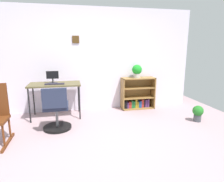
{
  "coord_description": "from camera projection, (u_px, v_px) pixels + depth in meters",
  "views": [
    {
      "loc": [
        -0.42,
        -2.6,
        1.51
      ],
      "look_at": [
        0.43,
        1.33,
        0.61
      ],
      "focal_mm": 31.37,
      "sensor_mm": 36.0,
      "label": 1
    }
  ],
  "objects": [
    {
      "name": "bookshelf_low",
      "position": [
        137.0,
        95.0,
        4.93
      ],
      "size": [
        0.83,
        0.3,
        0.78
      ],
      "color": "olive",
      "rests_on": "ground_plane"
    },
    {
      "name": "potted_plant_floor",
      "position": [
        198.0,
        112.0,
        4.05
      ],
      "size": [
        0.22,
        0.22,
        0.34
      ],
      "color": "#474C51",
      "rests_on": "ground_plane"
    },
    {
      "name": "desk",
      "position": [
        55.0,
        86.0,
        4.21
      ],
      "size": [
        1.08,
        0.59,
        0.75
      ],
      "color": "brown",
      "rests_on": "ground_plane"
    },
    {
      "name": "wall_back",
      "position": [
        87.0,
        60.0,
        4.68
      ],
      "size": [
        5.2,
        0.12,
        2.43
      ],
      "color": "silver",
      "rests_on": "ground_plane"
    },
    {
      "name": "monitor",
      "position": [
        53.0,
        78.0,
        4.21
      ],
      "size": [
        0.25,
        0.19,
        0.26
      ],
      "color": "#262628",
      "rests_on": "desk"
    },
    {
      "name": "keyboard",
      "position": [
        55.0,
        84.0,
        4.1
      ],
      "size": [
        0.4,
        0.12,
        0.02
      ],
      "primitive_type": "cube",
      "color": "#221F2E",
      "rests_on": "desk"
    },
    {
      "name": "ground_plane",
      "position": [
        103.0,
        152.0,
        2.9
      ],
      "size": [
        6.24,
        6.24,
        0.0
      ],
      "primitive_type": "plane",
      "color": "#AA8E95"
    },
    {
      "name": "potted_plant_on_shelf",
      "position": [
        137.0,
        71.0,
        4.74
      ],
      "size": [
        0.24,
        0.24,
        0.32
      ],
      "color": "#B7B2A8",
      "rests_on": "bookshelf_low"
    },
    {
      "name": "office_chair",
      "position": [
        56.0,
        112.0,
        3.59
      ],
      "size": [
        0.52,
        0.55,
        0.83
      ],
      "color": "black",
      "rests_on": "ground_plane"
    }
  ]
}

